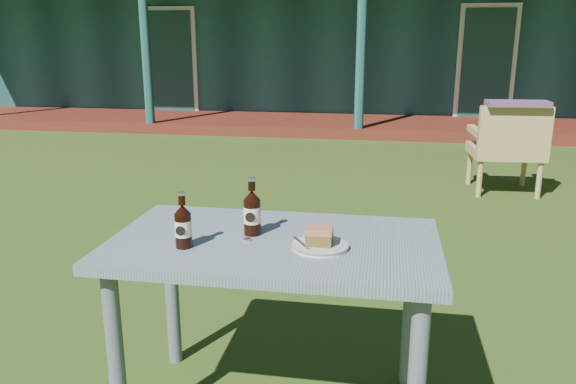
% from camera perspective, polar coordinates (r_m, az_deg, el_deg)
% --- Properties ---
extents(ground, '(80.00, 80.00, 0.00)m').
position_cam_1_polar(ground, '(3.80, 3.37, -6.88)').
color(ground, '#334916').
extents(pavilion, '(15.80, 8.30, 3.45)m').
position_cam_1_polar(pavilion, '(12.90, 8.44, 15.87)').
color(pavilion, '#1C4A4B').
rests_on(pavilion, ground).
extents(cafe_table, '(1.20, 0.70, 0.72)m').
position_cam_1_polar(cafe_table, '(2.10, -1.41, -7.44)').
color(cafe_table, slate).
rests_on(cafe_table, ground).
extents(plate, '(0.20, 0.20, 0.01)m').
position_cam_1_polar(plate, '(1.98, 3.27, -5.46)').
color(plate, silver).
rests_on(plate, cafe_table).
extents(cake_slice, '(0.09, 0.09, 0.06)m').
position_cam_1_polar(cake_slice, '(1.97, 3.21, -4.39)').
color(cake_slice, brown).
rests_on(cake_slice, plate).
extents(fork, '(0.08, 0.13, 0.00)m').
position_cam_1_polar(fork, '(1.98, 1.36, -5.24)').
color(fork, silver).
rests_on(fork, plate).
extents(cola_bottle_near, '(0.06, 0.07, 0.22)m').
position_cam_1_polar(cola_bottle_near, '(2.09, -3.67, -2.05)').
color(cola_bottle_near, black).
rests_on(cola_bottle_near, cafe_table).
extents(cola_bottle_far, '(0.06, 0.06, 0.20)m').
position_cam_1_polar(cola_bottle_far, '(2.00, -10.61, -3.38)').
color(cola_bottle_far, black).
rests_on(cola_bottle_far, cafe_table).
extents(bottle_cap, '(0.03, 0.03, 0.01)m').
position_cam_1_polar(bottle_cap, '(2.05, -4.18, -4.85)').
color(bottle_cap, silver).
rests_on(bottle_cap, cafe_table).
extents(armchair_left, '(0.66, 0.62, 0.85)m').
position_cam_1_polar(armchair_left, '(5.68, 21.45, 4.56)').
color(armchair_left, tan).
rests_on(armchair_left, ground).
extents(floral_throw, '(0.55, 0.24, 0.05)m').
position_cam_1_polar(floral_throw, '(5.46, 22.29, 8.32)').
color(floral_throw, '#5D3E63').
rests_on(floral_throw, armchair_left).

